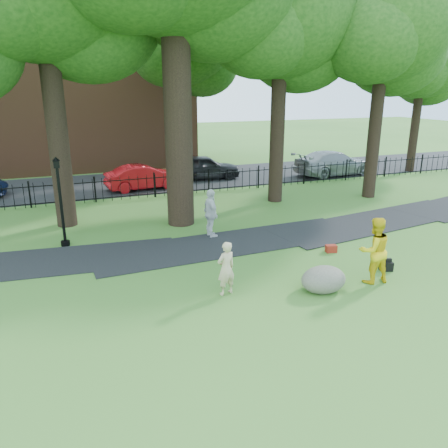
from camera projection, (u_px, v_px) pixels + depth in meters
name	position (u px, v px, depth m)	size (l,w,h in m)	color
ground	(250.00, 292.00, 12.26)	(120.00, 120.00, 0.00)	#386A25
footpath	(231.00, 244.00, 16.08)	(36.00, 2.60, 0.03)	black
street	(140.00, 182.00, 26.49)	(80.00, 7.00, 0.02)	black
iron_fence	(155.00, 186.00, 22.76)	(44.00, 0.04, 1.20)	black
brick_building	(56.00, 80.00, 30.43)	(18.00, 8.00, 12.00)	brown
tree_row	(178.00, 18.00, 17.48)	(26.82, 7.96, 12.42)	black
woman	(226.00, 268.00, 11.93)	(0.56, 0.37, 1.53)	tan
man	(374.00, 250.00, 12.63)	(0.96, 0.75, 1.98)	yellow
pedestrian	(211.00, 214.00, 16.50)	(1.10, 0.46, 1.88)	silver
boulder	(324.00, 278.00, 12.26)	(1.32, 0.99, 0.77)	#675F56
lamppost	(61.00, 203.00, 15.40)	(0.32, 0.32, 3.23)	black
backpack	(386.00, 266.00, 13.67)	(0.39, 0.24, 0.29)	black
red_bag	(331.00, 249.00, 15.20)	(0.37, 0.23, 0.25)	maroon
red_sedan	(144.00, 177.00, 24.47)	(1.47, 4.21, 1.39)	#B40D13
grey_car	(204.00, 167.00, 27.17)	(1.80, 4.47, 1.52)	black
silver_car	(333.00, 163.00, 28.43)	(2.22, 5.47, 1.59)	gray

